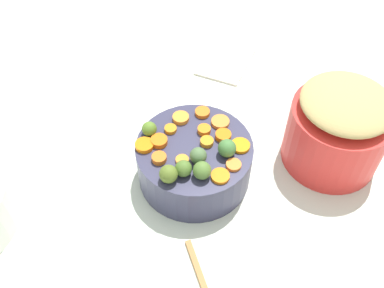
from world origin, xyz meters
name	(u,v)px	position (x,y,z in m)	size (l,w,h in m)	color
tabletop	(194,178)	(0.00, 0.00, 0.01)	(2.40, 2.40, 0.02)	silver
serving_bowl_carrots	(192,162)	(0.00, 0.00, 0.07)	(0.24, 0.24, 0.10)	#353450
metal_pot	(335,135)	(0.14, -0.27, 0.09)	(0.21, 0.21, 0.15)	red
stuffing_mound	(347,103)	(0.14, -0.27, 0.19)	(0.19, 0.19, 0.04)	tan
carrot_slice_0	(159,141)	(-0.01, 0.07, 0.12)	(0.03, 0.03, 0.01)	orange
carrot_slice_1	(234,165)	(-0.02, -0.09, 0.12)	(0.03, 0.03, 0.01)	orange
carrot_slice_2	(181,118)	(0.06, 0.05, 0.12)	(0.03, 0.03, 0.01)	orange
carrot_slice_3	(182,160)	(-0.04, 0.01, 0.12)	(0.03, 0.03, 0.01)	orange
carrot_slice_4	(159,158)	(-0.05, 0.06, 0.12)	(0.03, 0.03, 0.01)	orange
carrot_slice_5	(220,176)	(-0.06, -0.07, 0.12)	(0.04, 0.04, 0.01)	orange
carrot_slice_6	(144,145)	(-0.03, 0.09, 0.12)	(0.04, 0.04, 0.01)	orange
carrot_slice_7	(240,146)	(0.03, -0.09, 0.12)	(0.04, 0.04, 0.01)	orange
carrot_slice_8	(207,142)	(0.01, -0.02, 0.12)	(0.03, 0.03, 0.01)	orange
carrot_slice_9	(204,130)	(0.04, -0.01, 0.12)	(0.03, 0.03, 0.01)	orange
carrot_slice_10	(220,122)	(0.08, -0.03, 0.12)	(0.04, 0.04, 0.01)	orange
carrot_slice_11	(202,112)	(0.09, 0.01, 0.12)	(0.03, 0.03, 0.01)	orange
carrot_slice_12	(223,136)	(0.04, -0.05, 0.12)	(0.03, 0.03, 0.01)	orange
carrot_slice_13	(171,129)	(0.03, 0.06, 0.12)	(0.03, 0.03, 0.01)	orange
brussels_sprout_0	(168,174)	(-0.09, 0.02, 0.14)	(0.04, 0.04, 0.04)	#5A6F28
brussels_sprout_1	(228,147)	(0.00, -0.07, 0.14)	(0.04, 0.04, 0.04)	#43773A
brussels_sprout_2	(202,170)	(-0.07, -0.03, 0.14)	(0.04, 0.04, 0.04)	#537632
brussels_sprout_3	(184,169)	(-0.07, 0.00, 0.13)	(0.03, 0.03, 0.03)	#4D6F2B
brussels_sprout_4	(198,156)	(-0.03, -0.02, 0.13)	(0.03, 0.03, 0.03)	#4F6D42
brussels_sprout_5	(149,129)	(0.01, 0.10, 0.13)	(0.03, 0.03, 0.03)	#597D29
dish_towel	(227,59)	(0.40, 0.03, 0.02)	(0.19, 0.12, 0.01)	beige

